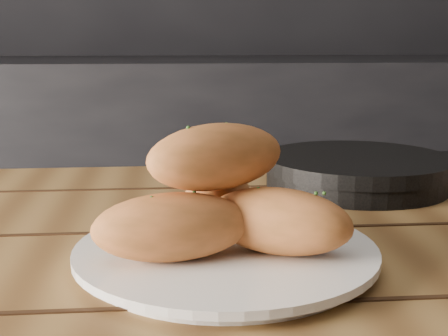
{
  "coord_description": "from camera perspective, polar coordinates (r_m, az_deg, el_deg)",
  "views": [
    {
      "loc": [
        0.03,
        -0.07,
        0.97
      ],
      "look_at": [
        0.08,
        0.51,
        0.84
      ],
      "focal_mm": 50.0,
      "sensor_mm": 36.0,
      "label": 1
    }
  ],
  "objects": [
    {
      "name": "counter",
      "position": [
        1.85,
        -5.71,
        -4.21
      ],
      "size": [
        2.8,
        0.6,
        0.9
      ],
      "primitive_type": "cube",
      "color": "black",
      "rests_on": "ground"
    },
    {
      "name": "bread_rolls",
      "position": [
        0.58,
        -0.29,
        -3.08
      ],
      "size": [
        0.25,
        0.21,
        0.12
      ],
      "color": "#C96C37",
      "rests_on": "plate"
    },
    {
      "name": "skillet",
      "position": [
        0.92,
        12.17,
        -0.22
      ],
      "size": [
        0.4,
        0.27,
        0.05
      ],
      "color": "black",
      "rests_on": "table"
    },
    {
      "name": "plate",
      "position": [
        0.6,
        0.17,
        -7.91
      ],
      "size": [
        0.29,
        0.29,
        0.02
      ],
      "color": "white",
      "rests_on": "table"
    }
  ]
}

